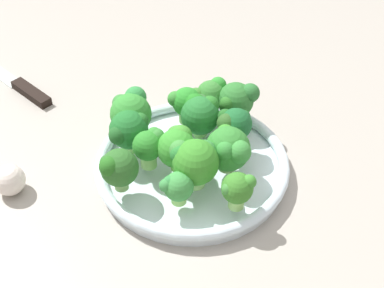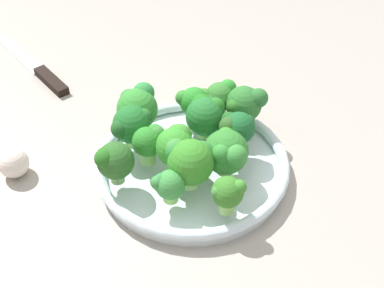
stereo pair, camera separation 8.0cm
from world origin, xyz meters
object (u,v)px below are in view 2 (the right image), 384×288
broccoli_floret_5 (205,113)px  broccoli_floret_8 (138,107)px  broccoli_floret_13 (226,152)px  broccoli_floret_10 (221,97)px  broccoli_floret_2 (175,145)px  broccoli_floret_7 (191,161)px  bowl (192,166)px  broccoli_floret_12 (194,102)px  broccoli_floret_4 (237,128)px  garlic_bulb (13,163)px  broccoli_floret_1 (169,185)px  broccoli_floret_0 (245,104)px  knife (40,71)px  broccoli_floret_11 (149,141)px  broccoli_floret_6 (228,193)px  broccoli_floret_9 (114,161)px  broccoli_floret_3 (131,125)px

broccoli_floret_5 → broccoli_floret_8: (10.43, -2.87, 0.01)cm
broccoli_floret_13 → broccoli_floret_10: bearing=-95.8°
broccoli_floret_2 → broccoli_floret_7: bearing=115.6°
bowl → broccoli_floret_12: bearing=-98.9°
broccoli_floret_4 → bowl: bearing=12.3°
broccoli_floret_4 → garlic_bulb: bearing=-2.5°
broccoli_floret_1 → broccoli_floret_7: broccoli_floret_7 is taller
broccoli_floret_13 → broccoli_floret_0: bearing=-113.8°
knife → garlic_bulb: garlic_bulb is taller
broccoli_floret_8 → broccoli_floret_12: bearing=-177.1°
broccoli_floret_0 → broccoli_floret_2: same height
broccoli_floret_8 → garlic_bulb: (19.46, 5.65, -4.64)cm
broccoli_floret_4 → broccoli_floret_13: (2.39, 4.90, -0.20)cm
broccoli_floret_11 → broccoli_floret_5: bearing=-149.4°
broccoli_floret_5 → broccoli_floret_4: bearing=134.2°
bowl → broccoli_floret_11: size_ratio=4.82×
broccoli_floret_6 → broccoli_floret_12: 20.05cm
broccoli_floret_1 → broccoli_floret_12: (-5.58, -17.04, 0.80)cm
broccoli_floret_1 → broccoli_floret_2: (-1.60, -6.65, 1.31)cm
broccoli_floret_0 → broccoli_floret_1: (13.47, 15.25, -1.07)cm
broccoli_floret_5 → knife: bearing=-40.7°
broccoli_floret_5 → broccoli_floret_11: 10.60cm
broccoli_floret_5 → garlic_bulb: 30.37cm
broccoli_floret_9 → knife: size_ratio=0.28×
broccoli_floret_5 → broccoli_floret_12: 3.61cm
broccoli_floret_2 → broccoli_floret_12: size_ratio=1.14×
broccoli_floret_12 → bowl: bearing=81.1°
broccoli_floret_10 → broccoli_floret_13: broccoli_floret_13 is taller
broccoli_floret_10 → broccoli_floret_11: bearing=37.5°
broccoli_floret_0 → knife: 42.71cm
broccoli_floret_2 → broccoli_floret_9: 9.17cm
broccoli_floret_2 → broccoli_floret_8: size_ratio=1.01×
broccoli_floret_2 → broccoli_floret_10: (-8.47, -11.06, -0.30)cm
broccoli_floret_0 → broccoli_floret_9: 23.37cm
broccoli_floret_0 → broccoli_floret_12: (7.89, -1.80, -0.27)cm
bowl → broccoli_floret_0: size_ratio=4.30×
garlic_bulb → broccoli_floret_11: bearing=172.8°
broccoli_floret_11 → broccoli_floret_9: bearing=35.7°
broccoli_floret_1 → broccoli_floret_11: 8.64cm
broccoli_floret_0 → broccoli_floret_2: 14.66cm
broccoli_floret_5 → broccoli_floret_9: (14.29, 9.12, 0.04)cm
broccoli_floret_3 → broccoli_floret_6: broccoli_floret_3 is taller
broccoli_floret_8 → broccoli_floret_9: broccoli_floret_8 is taller
bowl → broccoli_floret_12: (-1.42, -9.13, 5.22)cm
broccoli_floret_7 → broccoli_floret_2: bearing=-64.4°
broccoli_floret_6 → broccoli_floret_12: bearing=-83.9°
broccoli_floret_7 → bowl: bearing=-98.4°
broccoli_floret_4 → broccoli_floret_7: bearing=40.4°
broccoli_floret_10 → broccoli_floret_4: bearing=97.3°
broccoli_floret_1 → broccoli_floret_8: bearing=-78.2°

